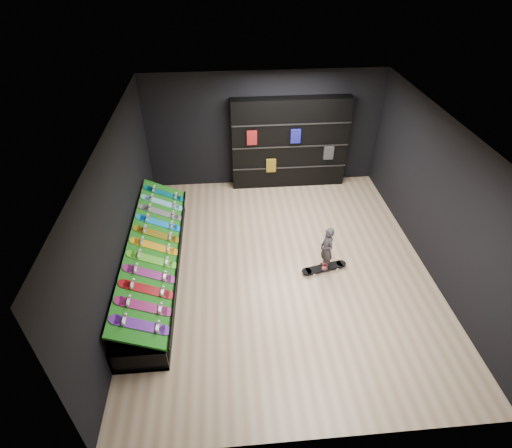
{
  "coord_description": "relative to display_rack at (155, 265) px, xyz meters",
  "views": [
    {
      "loc": [
        -1.04,
        -6.04,
        5.7
      ],
      "look_at": [
        -0.5,
        0.2,
        1.0
      ],
      "focal_mm": 28.0,
      "sensor_mm": 36.0,
      "label": 1
    }
  ],
  "objects": [
    {
      "name": "display_board_3",
      "position": [
        0.06,
        -0.76,
        0.49
      ],
      "size": [
        0.93,
        0.22,
        0.5
      ],
      "primitive_type": null,
      "rotation": [
        0.0,
        0.44,
        0.0
      ],
      "color": "#2626BF",
      "rests_on": "turf_ramp"
    },
    {
      "name": "wall_back",
      "position": [
        2.55,
        3.5,
        1.25
      ],
      "size": [
        6.0,
        0.02,
        3.0
      ],
      "primitive_type": "cube",
      "color": "black",
      "rests_on": "ground"
    },
    {
      "name": "display_board_7",
      "position": [
        0.06,
        0.76,
        0.49
      ],
      "size": [
        0.93,
        0.22,
        0.5
      ],
      "primitive_type": null,
      "rotation": [
        0.0,
        0.44,
        0.0
      ],
      "color": "blue",
      "rests_on": "turf_ramp"
    },
    {
      "name": "wall_front",
      "position": [
        2.55,
        -3.5,
        1.25
      ],
      "size": [
        6.0,
        0.02,
        3.0
      ],
      "primitive_type": "cube",
      "color": "black",
      "rests_on": "ground"
    },
    {
      "name": "display_board_6",
      "position": [
        0.06,
        0.38,
        0.49
      ],
      "size": [
        0.93,
        0.22,
        0.5
      ],
      "primitive_type": null,
      "rotation": [
        0.0,
        0.44,
        0.0
      ],
      "color": "yellow",
      "rests_on": "turf_ramp"
    },
    {
      "name": "child",
      "position": [
        3.42,
        -0.18,
        0.13
      ],
      "size": [
        0.2,
        0.25,
        0.58
      ],
      "primitive_type": "imported",
      "rotation": [
        0.0,
        0.0,
        -1.33
      ],
      "color": "black",
      "rests_on": "floor_skateboard"
    },
    {
      "name": "ceiling",
      "position": [
        2.55,
        0.0,
        2.75
      ],
      "size": [
        6.0,
        7.0,
        0.01
      ],
      "primitive_type": "cube",
      "color": "white",
      "rests_on": "ground"
    },
    {
      "name": "display_board_10",
      "position": [
        0.06,
        1.9,
        0.49
      ],
      "size": [
        0.93,
        0.22,
        0.5
      ],
      "primitive_type": null,
      "rotation": [
        0.0,
        0.44,
        0.0
      ],
      "color": "#0C8C99",
      "rests_on": "turf_ramp"
    },
    {
      "name": "wall_right",
      "position": [
        5.55,
        0.0,
        1.25
      ],
      "size": [
        0.02,
        7.0,
        3.0
      ],
      "primitive_type": "cube",
      "color": "black",
      "rests_on": "ground"
    },
    {
      "name": "display_rack",
      "position": [
        0.0,
        0.0,
        0.0
      ],
      "size": [
        0.9,
        4.5,
        0.5
      ],
      "primitive_type": null,
      "color": "black",
      "rests_on": "ground"
    },
    {
      "name": "back_shelving",
      "position": [
        3.19,
        3.32,
        0.94
      ],
      "size": [
        2.98,
        0.35,
        2.39
      ],
      "primitive_type": "cube",
      "color": "black",
      "rests_on": "ground"
    },
    {
      "name": "wall_left",
      "position": [
        -0.45,
        0.0,
        1.25
      ],
      "size": [
        0.02,
        7.0,
        3.0
      ],
      "primitive_type": "cube",
      "color": "black",
      "rests_on": "ground"
    },
    {
      "name": "turf_ramp",
      "position": [
        0.05,
        0.0,
        0.46
      ],
      "size": [
        0.92,
        4.5,
        0.46
      ],
      "primitive_type": "cube",
      "rotation": [
        0.0,
        0.44,
        0.0
      ],
      "color": "#115B0E",
      "rests_on": "display_rack"
    },
    {
      "name": "display_board_1",
      "position": [
        0.06,
        -1.52,
        0.49
      ],
      "size": [
        0.93,
        0.22,
        0.5
      ],
      "primitive_type": null,
      "rotation": [
        0.0,
        0.44,
        0.0
      ],
      "color": "#E5198C",
      "rests_on": "turf_ramp"
    },
    {
      "name": "display_board_0",
      "position": [
        0.06,
        -1.9,
        0.49
      ],
      "size": [
        0.93,
        0.22,
        0.5
      ],
      "primitive_type": null,
      "rotation": [
        0.0,
        0.44,
        0.0
      ],
      "color": "purple",
      "rests_on": "turf_ramp"
    },
    {
      "name": "display_board_4",
      "position": [
        0.06,
        -0.38,
        0.49
      ],
      "size": [
        0.93,
        0.22,
        0.5
      ],
      "primitive_type": null,
      "rotation": [
        0.0,
        0.44,
        0.0
      ],
      "color": "green",
      "rests_on": "turf_ramp"
    },
    {
      "name": "display_board_2",
      "position": [
        0.06,
        -1.14,
        0.49
      ],
      "size": [
        0.93,
        0.22,
        0.5
      ],
      "primitive_type": null,
      "rotation": [
        0.0,
        0.44,
        0.0
      ],
      "color": "red",
      "rests_on": "turf_ramp"
    },
    {
      "name": "display_board_5",
      "position": [
        0.06,
        0.0,
        0.49
      ],
      "size": [
        0.93,
        0.22,
        0.5
      ],
      "primitive_type": null,
      "rotation": [
        0.0,
        0.44,
        0.0
      ],
      "color": "orange",
      "rests_on": "turf_ramp"
    },
    {
      "name": "floor_skateboard",
      "position": [
        3.42,
        -0.18,
        -0.2
      ],
      "size": [
        1.0,
        0.43,
        0.09
      ],
      "primitive_type": null,
      "rotation": [
        0.0,
        0.0,
        0.22
      ],
      "color": "black",
      "rests_on": "ground"
    },
    {
      "name": "display_board_9",
      "position": [
        0.06,
        1.52,
        0.49
      ],
      "size": [
        0.93,
        0.22,
        0.5
      ],
      "primitive_type": null,
      "rotation": [
        0.0,
        0.44,
        0.0
      ],
      "color": "#0CB2E5",
      "rests_on": "turf_ramp"
    },
    {
      "name": "display_board_8",
      "position": [
        0.06,
        1.14,
        0.49
      ],
      "size": [
        0.93,
        0.22,
        0.5
      ],
      "primitive_type": null,
      "rotation": [
        0.0,
        0.44,
        0.0
      ],
      "color": "black",
      "rests_on": "turf_ramp"
    },
    {
      "name": "floor",
      "position": [
        2.55,
        0.0,
        -0.25
      ],
      "size": [
        6.0,
        7.0,
        0.01
      ],
      "primitive_type": "cube",
      "color": "tan",
      "rests_on": "ground"
    }
  ]
}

